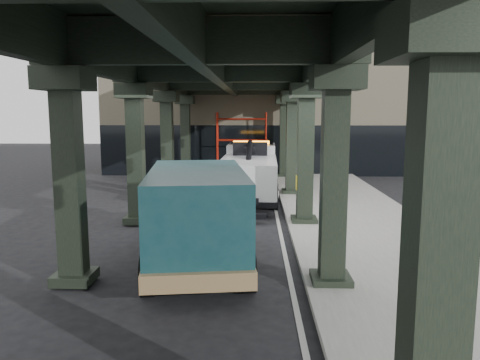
# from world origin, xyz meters

# --- Properties ---
(ground) EXTENTS (90.00, 90.00, 0.00)m
(ground) POSITION_xyz_m (0.00, 0.00, 0.00)
(ground) COLOR black
(ground) RESTS_ON ground
(sidewalk) EXTENTS (5.00, 40.00, 0.15)m
(sidewalk) POSITION_xyz_m (4.50, 2.00, 0.07)
(sidewalk) COLOR gray
(sidewalk) RESTS_ON ground
(lane_stripe) EXTENTS (0.12, 38.00, 0.01)m
(lane_stripe) POSITION_xyz_m (1.70, 2.00, 0.01)
(lane_stripe) COLOR silver
(lane_stripe) RESTS_ON ground
(viaduct) EXTENTS (7.40, 32.00, 6.40)m
(viaduct) POSITION_xyz_m (-0.40, 2.00, 5.46)
(viaduct) COLOR black
(viaduct) RESTS_ON ground
(building) EXTENTS (22.00, 10.00, 8.00)m
(building) POSITION_xyz_m (2.00, 20.00, 4.00)
(building) COLOR #C6B793
(building) RESTS_ON ground
(scaffolding) EXTENTS (3.08, 0.88, 4.00)m
(scaffolding) POSITION_xyz_m (0.00, 14.64, 2.11)
(scaffolding) COLOR #AE1D0D
(scaffolding) RESTS_ON ground
(tow_truck) EXTENTS (2.71, 8.44, 2.74)m
(tow_truck) POSITION_xyz_m (0.60, 7.02, 1.34)
(tow_truck) COLOR black
(tow_truck) RESTS_ON ground
(towed_van) EXTENTS (3.24, 6.62, 2.58)m
(towed_van) POSITION_xyz_m (-0.68, -2.49, 1.39)
(towed_van) COLOR #10363B
(towed_van) RESTS_ON ground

